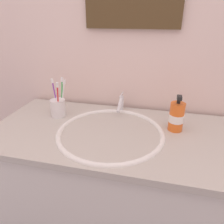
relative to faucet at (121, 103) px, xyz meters
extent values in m
cube|color=beige|center=(0.03, 0.10, 0.30)|extent=(2.40, 0.04, 2.40)
cube|color=silver|center=(0.03, -0.22, -0.49)|extent=(1.16, 0.53, 0.82)
cube|color=#BCB7AD|center=(0.03, -0.22, -0.06)|extent=(1.20, 0.56, 0.03)
ellipsoid|color=white|center=(0.00, -0.24, -0.09)|extent=(0.43, 0.43, 0.09)
torus|color=white|center=(0.00, -0.24, -0.05)|extent=(0.49, 0.49, 0.02)
cylinder|color=#595B60|center=(0.00, -0.24, -0.13)|extent=(0.03, 0.03, 0.01)
cylinder|color=silver|center=(0.00, 0.02, -0.01)|extent=(0.02, 0.02, 0.08)
cylinder|color=silver|center=(0.00, -0.03, 0.00)|extent=(0.02, 0.10, 0.06)
cylinder|color=silver|center=(0.00, 0.03, 0.04)|extent=(0.01, 0.05, 0.01)
cylinder|color=white|center=(-0.31, -0.13, 0.00)|extent=(0.08, 0.08, 0.09)
cylinder|color=purple|center=(-0.33, -0.10, 0.04)|extent=(0.04, 0.03, 0.17)
cube|color=white|center=(-0.35, -0.09, 0.13)|extent=(0.02, 0.02, 0.03)
cylinder|color=red|center=(-0.29, -0.14, 0.04)|extent=(0.03, 0.03, 0.17)
cube|color=white|center=(-0.28, -0.15, 0.13)|extent=(0.02, 0.02, 0.03)
cylinder|color=green|center=(-0.30, -0.09, 0.05)|extent=(0.01, 0.04, 0.18)
cube|color=white|center=(-0.30, -0.07, 0.13)|extent=(0.01, 0.02, 0.03)
cylinder|color=white|center=(-0.29, -0.09, 0.04)|extent=(0.03, 0.04, 0.17)
cube|color=white|center=(-0.29, -0.08, 0.12)|extent=(0.01, 0.02, 0.03)
cylinder|color=orange|center=(0.28, -0.14, 0.02)|extent=(0.07, 0.07, 0.13)
cylinder|color=black|center=(0.28, -0.14, 0.10)|extent=(0.02, 0.02, 0.02)
cube|color=black|center=(0.28, -0.15, 0.12)|extent=(0.02, 0.04, 0.02)
cylinder|color=white|center=(0.28, -0.14, 0.01)|extent=(0.07, 0.07, 0.04)
camera|label=1|loc=(0.20, -1.04, 0.44)|focal=33.64mm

